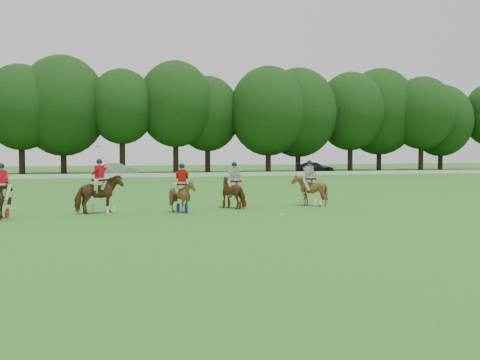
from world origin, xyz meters
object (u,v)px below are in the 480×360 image
object	(u,v)px
polo_red_a	(2,199)
polo_ball	(282,215)
car_right	(315,168)
polo_stripe_a	(234,192)
car_mid	(118,169)
polo_stripe_b	(309,190)
polo_red_b	(100,194)
polo_red_c	(182,195)

from	to	relation	value
polo_red_a	polo_ball	xyz separation A→B (m)	(11.12, -2.11, -0.76)
polo_red_a	polo_ball	size ratio (longest dim) A/B	30.92
car_right	polo_stripe_a	distance (m)	42.58
car_mid	car_right	size ratio (longest dim) A/B	0.91
car_right	polo_ball	world-z (taller)	car_right
car_mid	polo_stripe_b	xyz separation A→B (m)	(7.43, -37.19, 0.09)
polo_stripe_b	polo_ball	world-z (taller)	polo_stripe_b
polo_stripe_b	polo_ball	xyz separation A→B (m)	(-2.82, -3.64, -0.77)
polo_stripe_a	polo_red_b	bearing A→B (deg)	-173.88
polo_red_a	polo_ball	world-z (taller)	polo_red_a
polo_red_b	polo_red_c	distance (m)	3.56
car_mid	polo_red_b	xyz separation A→B (m)	(-2.70, -37.91, 0.14)
polo_red_a	polo_red_c	bearing A→B (deg)	2.13
polo_red_a	polo_red_b	distance (m)	3.89
polo_red_c	polo_ball	xyz separation A→B (m)	(3.80, -2.38, -0.73)
polo_red_b	polo_stripe_a	bearing A→B (deg)	6.12
car_right	polo_ball	xyz separation A→B (m)	(-19.57, -40.84, -0.66)
car_mid	polo_red_b	size ratio (longest dim) A/B	1.51
polo_red_b	polo_stripe_b	distance (m)	10.15
car_right	polo_stripe_b	bearing A→B (deg)	177.34
car_right	polo_stripe_a	world-z (taller)	polo_stripe_a
car_right	polo_stripe_b	xyz separation A→B (m)	(-16.75, -37.19, 0.11)
polo_red_b	car_mid	bearing A→B (deg)	85.93
polo_ball	polo_stripe_a	bearing A→B (deg)	106.67
polo_stripe_a	polo_ball	world-z (taller)	polo_stripe_a
polo_ball	car_right	bearing A→B (deg)	64.40
polo_red_b	polo_ball	bearing A→B (deg)	-21.80
car_right	polo_red_c	size ratio (longest dim) A/B	2.22
car_mid	car_right	bearing A→B (deg)	-99.51
car_mid	polo_stripe_b	world-z (taller)	polo_stripe_b
car_mid	polo_stripe_a	size ratio (longest dim) A/B	2.00
polo_red_b	polo_ball	xyz separation A→B (m)	(7.31, -2.92, -0.82)
car_mid	car_right	xyz separation A→B (m)	(24.18, 0.00, -0.03)
car_right	polo_stripe_b	distance (m)	40.79
car_right	polo_red_b	xyz separation A→B (m)	(-26.88, -37.91, 0.16)
car_mid	polo_red_c	distance (m)	38.47
polo_red_c	polo_red_a	bearing A→B (deg)	-177.87
polo_red_b	polo_stripe_a	size ratio (longest dim) A/B	1.33
car_mid	polo_red_c	bearing A→B (deg)	171.70
polo_red_c	polo_ball	world-z (taller)	polo_red_c
polo_red_c	polo_red_b	bearing A→B (deg)	171.19
polo_red_c	car_mid	bearing A→B (deg)	91.22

